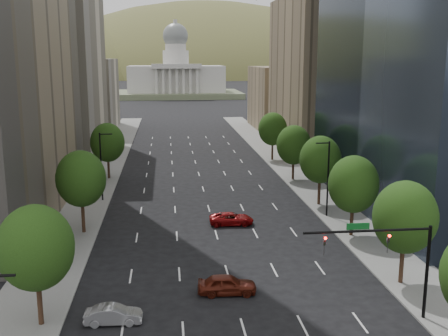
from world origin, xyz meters
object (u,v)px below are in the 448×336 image
object	(u,v)px
car_silver	(113,315)
car_red_far	(231,219)
traffic_signal	(395,252)
capitol	(176,79)
car_maroon	(227,284)

from	to	relation	value
car_silver	car_red_far	distance (m)	24.14
traffic_signal	car_silver	size ratio (longest dim) A/B	2.27
capitol	traffic_signal	bearing A→B (deg)	-87.26
car_maroon	car_silver	world-z (taller)	car_maroon
capitol	car_silver	xyz separation A→B (m)	(-9.00, -217.93, -7.91)
car_silver	capitol	bearing A→B (deg)	-1.05
capitol	car_silver	size ratio (longest dim) A/B	14.92
car_maroon	car_red_far	xyz separation A→B (m)	(2.52, 17.61, -0.10)
traffic_signal	capitol	distance (m)	219.99
car_red_far	traffic_signal	bearing A→B (deg)	-157.78
car_maroon	car_red_far	world-z (taller)	car_maroon
traffic_signal	car_red_far	world-z (taller)	traffic_signal
car_maroon	car_red_far	bearing A→B (deg)	-4.95
car_silver	car_red_far	size ratio (longest dim) A/B	0.81
car_maroon	capitol	bearing A→B (deg)	3.04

